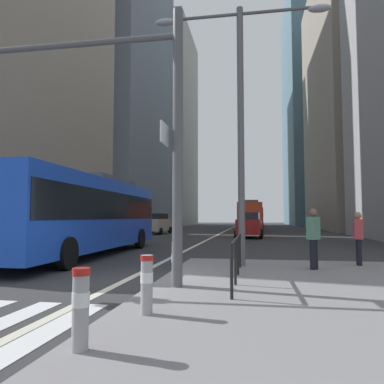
{
  "coord_description": "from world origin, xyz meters",
  "views": [
    {
      "loc": [
        3.19,
        -8.8,
        1.6
      ],
      "look_at": [
        -2.84,
        27.25,
        4.11
      ],
      "focal_mm": 34.21,
      "sensor_mm": 36.0,
      "label": 1
    }
  ],
  "objects_px": {
    "car_oncoming_mid": "(157,223)",
    "pedestrian_walking": "(313,236)",
    "city_bus_blue_oncoming": "(86,211)",
    "traffic_signal_gantry": "(71,104)",
    "bollard_left": "(147,281)",
    "car_receding_near": "(254,221)",
    "bollard_right": "(176,261)",
    "pedestrian_waiting": "(358,236)",
    "street_lamp_post": "(241,97)",
    "city_bus_red_distant": "(254,216)",
    "bollard_front": "(81,304)",
    "city_bus_red_receding": "(250,215)",
    "car_receding_far": "(249,225)"
  },
  "relations": [
    {
      "from": "car_receding_near",
      "to": "traffic_signal_gantry",
      "type": "height_order",
      "value": "traffic_signal_gantry"
    },
    {
      "from": "pedestrian_walking",
      "to": "traffic_signal_gantry",
      "type": "bearing_deg",
      "value": -151.4
    },
    {
      "from": "bollard_right",
      "to": "pedestrian_waiting",
      "type": "distance_m",
      "value": 6.29
    },
    {
      "from": "city_bus_red_distant",
      "to": "traffic_signal_gantry",
      "type": "height_order",
      "value": "traffic_signal_gantry"
    },
    {
      "from": "city_bus_blue_oncoming",
      "to": "bollard_right",
      "type": "bearing_deg",
      "value": -51.37
    },
    {
      "from": "car_oncoming_mid",
      "to": "pedestrian_walking",
      "type": "distance_m",
      "value": 25.7
    },
    {
      "from": "city_bus_blue_oncoming",
      "to": "pedestrian_walking",
      "type": "relative_size",
      "value": 7.19
    },
    {
      "from": "city_bus_blue_oncoming",
      "to": "city_bus_red_distant",
      "type": "distance_m",
      "value": 50.32
    },
    {
      "from": "pedestrian_waiting",
      "to": "pedestrian_walking",
      "type": "bearing_deg",
      "value": -142.8
    },
    {
      "from": "car_oncoming_mid",
      "to": "pedestrian_waiting",
      "type": "relative_size",
      "value": 2.92
    },
    {
      "from": "car_oncoming_mid",
      "to": "pedestrian_walking",
      "type": "height_order",
      "value": "car_oncoming_mid"
    },
    {
      "from": "car_receding_near",
      "to": "bollard_left",
      "type": "height_order",
      "value": "car_receding_near"
    },
    {
      "from": "car_receding_near",
      "to": "car_receding_far",
      "type": "distance_m",
      "value": 23.07
    },
    {
      "from": "car_oncoming_mid",
      "to": "bollard_right",
      "type": "xyz_separation_m",
      "value": [
        7.48,
        -26.3,
        -0.33
      ]
    },
    {
      "from": "bollard_left",
      "to": "city_bus_blue_oncoming",
      "type": "bearing_deg",
      "value": 120.7
    },
    {
      "from": "car_oncoming_mid",
      "to": "bollard_left",
      "type": "distance_m",
      "value": 29.61
    },
    {
      "from": "city_bus_blue_oncoming",
      "to": "pedestrian_walking",
      "type": "distance_m",
      "value": 9.25
    },
    {
      "from": "bollard_front",
      "to": "pedestrian_waiting",
      "type": "xyz_separation_m",
      "value": [
        5.01,
        7.98,
        0.39
      ]
    },
    {
      "from": "car_receding_near",
      "to": "city_bus_red_receding",
      "type": "bearing_deg",
      "value": -92.4
    },
    {
      "from": "bollard_right",
      "to": "pedestrian_walking",
      "type": "bearing_deg",
      "value": 42.0
    },
    {
      "from": "car_receding_far",
      "to": "bollard_left",
      "type": "relative_size",
      "value": 5.08
    },
    {
      "from": "car_oncoming_mid",
      "to": "car_receding_far",
      "type": "xyz_separation_m",
      "value": [
        8.82,
        -5.32,
        -0.0
      ]
    },
    {
      "from": "car_oncoming_mid",
      "to": "street_lamp_post",
      "type": "bearing_deg",
      "value": -69.01
    },
    {
      "from": "city_bus_red_receding",
      "to": "pedestrian_waiting",
      "type": "relative_size",
      "value": 6.96
    },
    {
      "from": "bollard_right",
      "to": "traffic_signal_gantry",
      "type": "bearing_deg",
      "value": -176.63
    },
    {
      "from": "street_lamp_post",
      "to": "pedestrian_walking",
      "type": "distance_m",
      "value": 4.67
    },
    {
      "from": "street_lamp_post",
      "to": "bollard_left",
      "type": "xyz_separation_m",
      "value": [
        -1.24,
        -5.77,
        -4.65
      ]
    },
    {
      "from": "car_receding_far",
      "to": "bollard_left",
      "type": "distance_m",
      "value": 23.35
    },
    {
      "from": "city_bus_red_distant",
      "to": "car_oncoming_mid",
      "type": "bearing_deg",
      "value": -107.21
    },
    {
      "from": "city_bus_red_receding",
      "to": "bollard_front",
      "type": "height_order",
      "value": "city_bus_red_receding"
    },
    {
      "from": "bollard_front",
      "to": "bollard_left",
      "type": "distance_m",
      "value": 1.58
    },
    {
      "from": "bollard_left",
      "to": "bollard_right",
      "type": "relative_size",
      "value": 0.96
    },
    {
      "from": "bollard_left",
      "to": "pedestrian_waiting",
      "type": "relative_size",
      "value": 0.55
    },
    {
      "from": "pedestrian_waiting",
      "to": "pedestrian_walking",
      "type": "distance_m",
      "value": 1.86
    },
    {
      "from": "car_receding_near",
      "to": "car_receding_far",
      "type": "bearing_deg",
      "value": -90.87
    },
    {
      "from": "city_bus_red_receding",
      "to": "pedestrian_walking",
      "type": "distance_m",
      "value": 31.59
    },
    {
      "from": "traffic_signal_gantry",
      "to": "pedestrian_waiting",
      "type": "distance_m",
      "value": 8.9
    },
    {
      "from": "car_oncoming_mid",
      "to": "city_bus_blue_oncoming",
      "type": "bearing_deg",
      "value": -83.46
    },
    {
      "from": "city_bus_blue_oncoming",
      "to": "bollard_front",
      "type": "height_order",
      "value": "city_bus_blue_oncoming"
    },
    {
      "from": "city_bus_blue_oncoming",
      "to": "car_receding_far",
      "type": "xyz_separation_m",
      "value": [
        6.55,
        14.45,
        -0.85
      ]
    },
    {
      "from": "bollard_left",
      "to": "pedestrian_waiting",
      "type": "distance_m",
      "value": 7.98
    },
    {
      "from": "car_receding_near",
      "to": "street_lamp_post",
      "type": "bearing_deg",
      "value": -90.56
    },
    {
      "from": "city_bus_red_receding",
      "to": "car_receding_near",
      "type": "distance_m",
      "value": 9.61
    },
    {
      "from": "city_bus_blue_oncoming",
      "to": "pedestrian_waiting",
      "type": "xyz_separation_m",
      "value": [
        9.98,
        -2.44,
        -0.81
      ]
    },
    {
      "from": "car_oncoming_mid",
      "to": "bollard_front",
      "type": "distance_m",
      "value": 31.05
    },
    {
      "from": "city_bus_blue_oncoming",
      "to": "traffic_signal_gantry",
      "type": "bearing_deg",
      "value": -67.13
    },
    {
      "from": "city_bus_red_distant",
      "to": "bollard_front",
      "type": "distance_m",
      "value": 60.29
    },
    {
      "from": "bollard_front",
      "to": "pedestrian_waiting",
      "type": "relative_size",
      "value": 0.56
    },
    {
      "from": "city_bus_red_distant",
      "to": "car_receding_near",
      "type": "distance_m",
      "value": 12.33
    },
    {
      "from": "bollard_right",
      "to": "pedestrian_waiting",
      "type": "height_order",
      "value": "pedestrian_waiting"
    }
  ]
}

